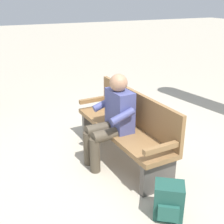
# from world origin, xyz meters

# --- Properties ---
(ground_plane) EXTENTS (40.00, 40.00, 0.00)m
(ground_plane) POSITION_xyz_m (0.00, 0.00, 0.00)
(ground_plane) COLOR #B7AD99
(bench_near) EXTENTS (1.82, 0.57, 0.90)m
(bench_near) POSITION_xyz_m (0.00, -0.07, 0.46)
(bench_near) COLOR olive
(bench_near) RESTS_ON ground
(person_seated) EXTENTS (0.59, 0.59, 1.18)m
(person_seated) POSITION_xyz_m (-0.03, 0.16, 0.63)
(person_seated) COLOR #474C84
(person_seated) RESTS_ON ground
(backpack) EXTENTS (0.35, 0.36, 0.37)m
(backpack) POSITION_xyz_m (-1.19, 0.09, 0.18)
(backpack) COLOR #1E4C42
(backpack) RESTS_ON ground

